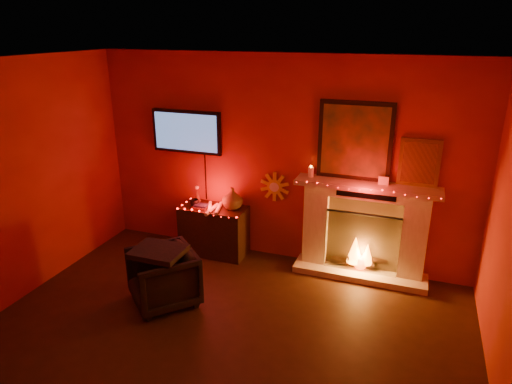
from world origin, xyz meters
TOP-DOWN VIEW (x-y plane):
  - room at (0.00, 0.00)m, footprint 5.00×5.00m
  - fireplace at (1.14, 2.39)m, footprint 1.72×0.40m
  - tv at (-1.30, 2.45)m, footprint 1.00×0.07m
  - sunburst_clock at (-0.05, 2.48)m, footprint 0.40×0.03m
  - console_table at (-0.83, 2.26)m, footprint 0.90×0.54m
  - armchair at (-0.87, 0.95)m, footprint 0.99×0.99m

SIDE VIEW (x-z plane):
  - armchair at x=-0.87m, z-range 0.00..0.65m
  - console_table at x=-0.83m, z-range -0.10..0.88m
  - fireplace at x=1.14m, z-range -0.37..1.81m
  - sunburst_clock at x=-0.05m, z-range 0.80..1.20m
  - room at x=0.00m, z-range -1.15..3.85m
  - tv at x=-1.30m, z-range 1.03..2.27m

